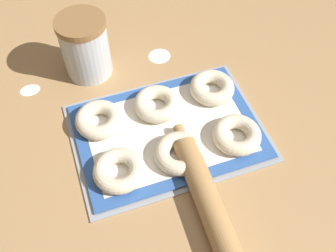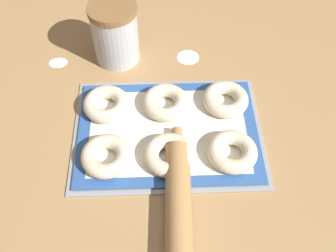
{
  "view_description": "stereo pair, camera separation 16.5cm",
  "coord_description": "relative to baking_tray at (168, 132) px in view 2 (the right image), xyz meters",
  "views": [
    {
      "loc": [
        -0.2,
        -0.53,
        0.77
      ],
      "look_at": [
        -0.02,
        -0.02,
        0.03
      ],
      "focal_mm": 42.0,
      "sensor_mm": 36.0,
      "label": 1
    },
    {
      "loc": [
        -0.04,
        -0.56,
        0.77
      ],
      "look_at": [
        -0.02,
        -0.02,
        0.03
      ],
      "focal_mm": 42.0,
      "sensor_mm": 36.0,
      "label": 2
    }
  ],
  "objects": [
    {
      "name": "ground_plane",
      "position": [
        0.02,
        0.02,
        -0.0
      ],
      "size": [
        2.8,
        2.8,
        0.0
      ],
      "primitive_type": "plane",
      "color": "#A87F51"
    },
    {
      "name": "baking_tray",
      "position": [
        0.0,
        0.0,
        0.0
      ],
      "size": [
        0.45,
        0.33,
        0.01
      ],
      "color": "#93969B",
      "rests_on": "ground_plane"
    },
    {
      "name": "baking_mat",
      "position": [
        0.0,
        0.0,
        0.01
      ],
      "size": [
        0.43,
        0.3,
        0.0
      ],
      "color": "#2D569E",
      "rests_on": "baking_tray"
    },
    {
      "name": "bagel_front_left",
      "position": [
        -0.14,
        -0.08,
        0.02
      ],
      "size": [
        0.11,
        0.11,
        0.03
      ],
      "color": "beige",
      "rests_on": "baking_mat"
    },
    {
      "name": "bagel_front_center",
      "position": [
        -0.0,
        -0.08,
        0.02
      ],
      "size": [
        0.11,
        0.11,
        0.03
      ],
      "color": "beige",
      "rests_on": "baking_mat"
    },
    {
      "name": "bagel_front_right",
      "position": [
        0.14,
        -0.08,
        0.02
      ],
      "size": [
        0.11,
        0.11,
        0.03
      ],
      "color": "beige",
      "rests_on": "baking_mat"
    },
    {
      "name": "bagel_back_left",
      "position": [
        -0.15,
        0.07,
        0.02
      ],
      "size": [
        0.11,
        0.11,
        0.03
      ],
      "color": "beige",
      "rests_on": "baking_mat"
    },
    {
      "name": "bagel_back_center",
      "position": [
        -0.0,
        0.07,
        0.02
      ],
      "size": [
        0.11,
        0.11,
        0.03
      ],
      "color": "beige",
      "rests_on": "baking_mat"
    },
    {
      "name": "bagel_back_right",
      "position": [
        0.14,
        0.08,
        0.02
      ],
      "size": [
        0.11,
        0.11,
        0.03
      ],
      "color": "beige",
      "rests_on": "baking_mat"
    },
    {
      "name": "flour_canister",
      "position": [
        -0.13,
        0.27,
        0.08
      ],
      "size": [
        0.13,
        0.13,
        0.17
      ],
      "color": "silver",
      "rests_on": "ground_plane"
    },
    {
      "name": "rolling_pin",
      "position": [
        0.01,
        -0.24,
        0.02
      ],
      "size": [
        0.07,
        0.46,
        0.05
      ],
      "color": "#AD7F4C",
      "rests_on": "ground_plane"
    },
    {
      "name": "flour_patch_near",
      "position": [
        0.06,
        0.26,
        -0.0
      ],
      "size": [
        0.06,
        0.06,
        0.0
      ],
      "color": "white",
      "rests_on": "ground_plane"
    },
    {
      "name": "flour_patch_far",
      "position": [
        -0.29,
        0.25,
        -0.0
      ],
      "size": [
        0.05,
        0.04,
        0.0
      ],
      "color": "white",
      "rests_on": "ground_plane"
    }
  ]
}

